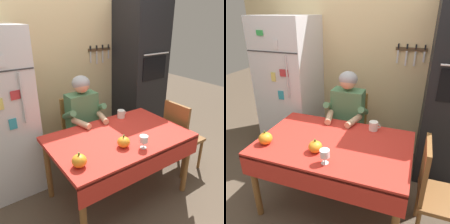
# 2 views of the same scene
# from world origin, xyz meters

# --- Properties ---
(ground_plane) EXTENTS (10.00, 10.00, 0.00)m
(ground_plane) POSITION_xyz_m (0.00, 0.00, 0.00)
(ground_plane) COLOR brown
(ground_plane) RESTS_ON ground
(back_wall_assembly) EXTENTS (3.70, 0.13, 2.60)m
(back_wall_assembly) POSITION_xyz_m (0.05, 1.35, 1.30)
(back_wall_assembly) COLOR #D1B784
(back_wall_assembly) RESTS_ON ground
(refrigerator) EXTENTS (0.68, 0.71, 1.80)m
(refrigerator) POSITION_xyz_m (-0.95, 0.96, 0.90)
(refrigerator) COLOR silver
(refrigerator) RESTS_ON ground
(dining_table) EXTENTS (1.40, 0.90, 0.74)m
(dining_table) POSITION_xyz_m (0.00, 0.08, 0.66)
(dining_table) COLOR brown
(dining_table) RESTS_ON ground
(chair_behind_person) EXTENTS (0.40, 0.40, 0.93)m
(chair_behind_person) POSITION_xyz_m (-0.07, 0.87, 0.51)
(chair_behind_person) COLOR #9E6B33
(chair_behind_person) RESTS_ON ground
(seated_person) EXTENTS (0.47, 0.55, 1.25)m
(seated_person) POSITION_xyz_m (-0.07, 0.68, 0.74)
(seated_person) COLOR #38384C
(seated_person) RESTS_ON ground
(chair_right_side) EXTENTS (0.40, 0.40, 0.93)m
(chair_right_side) POSITION_xyz_m (0.90, 0.04, 0.51)
(chair_right_side) COLOR brown
(chair_right_side) RESTS_ON ground
(coffee_mug) EXTENTS (0.12, 0.09, 0.09)m
(coffee_mug) POSITION_xyz_m (0.30, 0.45, 0.79)
(coffee_mug) COLOR white
(coffee_mug) RESTS_ON dining_table
(wine_glass) EXTENTS (0.08, 0.08, 0.12)m
(wine_glass) POSITION_xyz_m (0.05, -0.22, 0.83)
(wine_glass) COLOR white
(wine_glass) RESTS_ON dining_table
(pumpkin_large) EXTENTS (0.12, 0.12, 0.13)m
(pumpkin_large) POSITION_xyz_m (-0.57, -0.14, 0.80)
(pumpkin_large) COLOR orange
(pumpkin_large) RESTS_ON dining_table
(pumpkin_medium) EXTENTS (0.12, 0.12, 0.12)m
(pumpkin_medium) POSITION_xyz_m (-0.09, -0.10, 0.79)
(pumpkin_medium) COLOR orange
(pumpkin_medium) RESTS_ON dining_table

